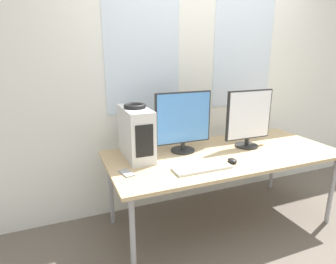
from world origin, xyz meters
name	(u,v)px	position (x,y,z in m)	size (l,w,h in m)	color
ground_plane	(250,253)	(0.00, 0.00, 0.00)	(14.00, 14.00, 0.00)	#665B51
wall_back	(195,73)	(0.00, 1.05, 1.35)	(8.00, 0.07, 2.70)	silver
desk	(223,157)	(0.00, 0.46, 0.66)	(2.04, 0.92, 0.70)	tan
pc_tower	(136,133)	(-0.74, 0.65, 0.91)	(0.20, 0.48, 0.42)	silver
headphones	(135,106)	(-0.74, 0.65, 1.14)	(0.18, 0.18, 0.03)	black
monitor_main	(183,121)	(-0.32, 0.63, 0.98)	(0.51, 0.21, 0.53)	black
monitor_right_near	(249,118)	(0.29, 0.52, 0.98)	(0.47, 0.21, 0.53)	black
keyboard	(202,168)	(-0.35, 0.21, 0.72)	(0.45, 0.16, 0.02)	silver
mouse	(232,161)	(-0.07, 0.23, 0.72)	(0.07, 0.09, 0.04)	black
cell_phone	(127,173)	(-0.90, 0.34, 0.71)	(0.10, 0.15, 0.01)	#99999E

